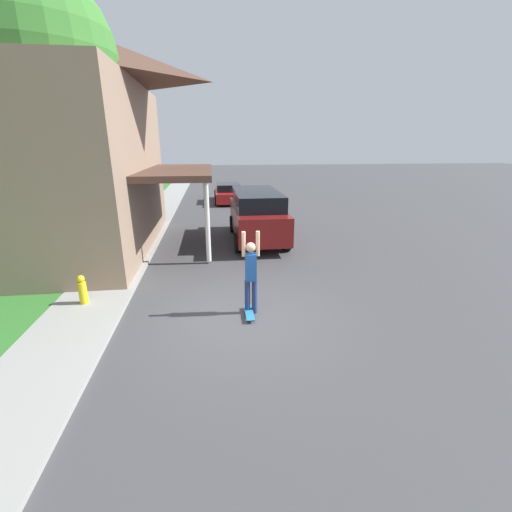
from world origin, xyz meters
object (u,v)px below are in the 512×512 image
suv_parked (257,214)px  fire_hydrant (82,290)px  car_down_street (228,193)px  skateboard (249,313)px  skateboarder (251,272)px  lawn_tree_near (37,53)px

suv_parked → fire_hydrant: suv_parked is taller
car_down_street → skateboard: size_ratio=5.63×
skateboarder → car_down_street: bearing=89.0°
lawn_tree_near → suv_parked: lawn_tree_near is taller
car_down_street → skateboarder: 16.58m
skateboard → fire_hydrant: size_ratio=1.10×
skateboarder → fire_hydrant: skateboarder is taller
car_down_street → fire_hydrant: size_ratio=6.20×
suv_parked → car_down_street: (-0.68, 10.11, -0.51)m
lawn_tree_near → skateboarder: lawn_tree_near is taller
suv_parked → car_down_street: size_ratio=1.13×
lawn_tree_near → suv_parked: size_ratio=1.60×
lawn_tree_near → suv_parked: bearing=23.2°
skateboarder → fire_hydrant: (-4.07, 0.84, -0.59)m
suv_parked → skateboard: (-1.04, -6.61, -1.04)m
lawn_tree_near → fire_hydrant: size_ratio=11.17×
car_down_street → lawn_tree_near: bearing=-113.8°
skateboard → lawn_tree_near: bearing=143.6°
skateboarder → fire_hydrant: 4.20m
suv_parked → fire_hydrant: size_ratio=6.97×
suv_parked → skateboard: suv_parked is taller
skateboard → fire_hydrant: (-4.01, 0.99, 0.37)m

